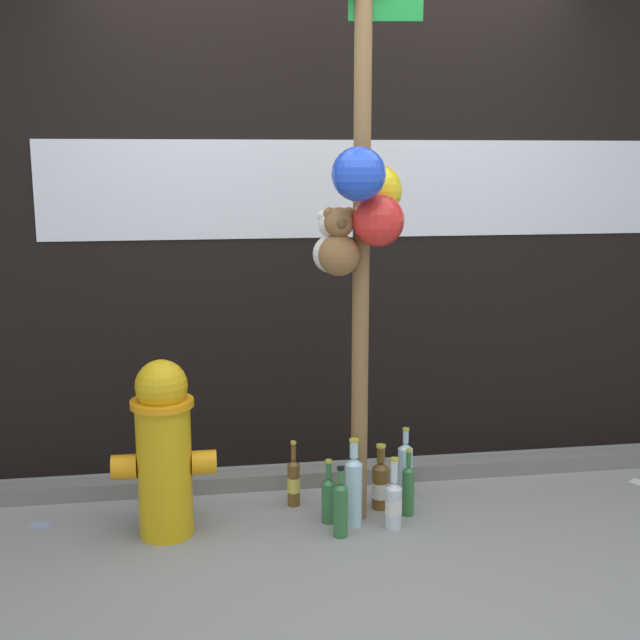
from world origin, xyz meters
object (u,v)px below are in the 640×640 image
bottle_0 (405,468)px  bottle_7 (294,481)px  bottle_5 (380,484)px  bottle_6 (394,502)px  fire_hydrant (164,448)px  bottle_1 (408,489)px  memorial_post (363,176)px  bottle_4 (354,489)px  bottle_2 (341,507)px  bottle_3 (329,498)px

bottle_0 → bottle_7: size_ratio=1.09×
bottle_5 → bottle_6: 0.21m
bottle_0 → fire_hydrant: bearing=-168.4°
fire_hydrant → bottle_1: fire_hydrant is taller
memorial_post → bottle_0: (0.27, 0.22, -1.41)m
memorial_post → bottle_7: memorial_post is taller
fire_hydrant → bottle_6: fire_hydrant is taller
bottle_0 → bottle_4: bearing=-138.4°
fire_hydrant → bottle_5: 1.03m
bottle_1 → bottle_5: bearing=139.5°
fire_hydrant → bottle_2: size_ratio=2.46×
memorial_post → bottle_0: 1.45m
bottle_7 → bottle_6: bearing=-36.2°
memorial_post → bottle_1: memorial_post is taller
bottle_2 → bottle_3: (-0.03, 0.15, -0.02)m
memorial_post → bottle_4: size_ratio=6.51×
fire_hydrant → bottle_2: (0.75, -0.14, -0.26)m
bottle_7 → bottle_5: bearing=-13.1°
bottle_3 → bottle_7: bottle_7 is taller
bottle_2 → bottle_4: bearing=52.4°
memorial_post → bottle_1: 1.44m
bottle_0 → bottle_3: bearing=-151.0°
bottle_0 → bottle_4: bottle_4 is taller
memorial_post → bottle_2: 1.43m
bottle_7 → bottle_4: bearing=-46.3°
bottle_3 → bottle_5: 0.29m
bottle_2 → bottle_1: bearing=25.6°
bottle_1 → fire_hydrant: bearing=-178.7°
bottle_2 → fire_hydrant: bearing=169.3°
bottle_1 → bottle_6: bottle_6 is taller
bottle_6 → bottle_7: size_ratio=1.02×
bottle_2 → bottle_7: bearing=114.8°
bottle_5 → bottle_7: 0.41m
bottle_1 → bottle_2: (-0.35, -0.17, 0.01)m
memorial_post → bottle_7: (-0.28, 0.19, -1.43)m
bottle_0 → bottle_1: 0.21m
bottle_2 → bottle_3: bearing=101.2°
bottle_1 → bottle_2: size_ratio=1.00×
bottle_6 → fire_hydrant: bearing=174.8°
memorial_post → fire_hydrant: (-0.87, -0.02, -1.15)m
bottle_3 → bottle_4: size_ratio=0.74×
fire_hydrant → bottle_5: bearing=6.8°
fire_hydrant → bottle_3: size_ratio=2.64×
bottle_5 → memorial_post: bearing=-139.9°
bottle_0 → bottle_1: size_ratio=1.08×
fire_hydrant → bottle_6: bearing=-5.2°
bottle_0 → bottle_7: 0.55m
memorial_post → fire_hydrant: memorial_post is taller
bottle_1 → bottle_7: 0.54m
bottle_6 → bottle_7: bottle_6 is taller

